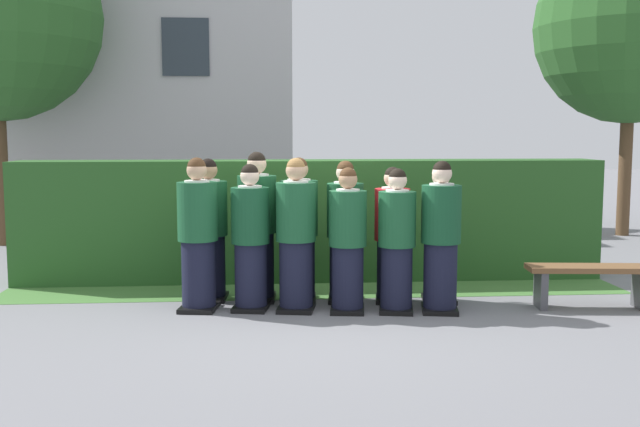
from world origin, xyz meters
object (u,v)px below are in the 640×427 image
Objects in this scene: student_front_row_2 at (296,238)px; student_front_row_5 at (441,240)px; wooden_bench at (591,277)px; student_front_row_1 at (250,241)px; student_rear_row_0 at (209,233)px; student_in_red_blazer at (392,238)px; student_rear_row_1 at (257,230)px; student_front_row_3 at (348,244)px; student_rear_row_2 at (299,233)px; student_rear_row_5 at (440,237)px; student_front_row_0 at (198,238)px; student_rear_row_3 at (345,235)px; student_front_row_4 at (397,244)px.

student_front_row_5 is (1.57, -0.18, -0.01)m from student_front_row_2.
student_front_row_1 is at bearing 176.52° from wooden_bench.
student_rear_row_0 is (-0.49, 0.53, 0.02)m from student_front_row_1.
student_front_row_5 is at bearing -49.19° from student_in_red_blazer.
wooden_bench is at bearing -10.04° from student_rear_row_0.
student_front_row_1 is 0.47m from student_rear_row_1.
student_front_row_2 reaches higher than student_front_row_3.
student_rear_row_2 is at bearing 173.27° from student_in_red_blazer.
student_rear_row_5 is 1.10× the size of wooden_bench.
student_in_red_blazer is at bearing 9.28° from student_front_row_1.
wooden_bench is at bearing -3.48° from student_front_row_1.
student_rear_row_5 is at bearing -5.85° from student_rear_row_2.
wooden_bench is (1.60, -0.45, -0.40)m from student_rear_row_5.
student_front_row_3 is at bearing -6.96° from student_front_row_0.
student_rear_row_2 is at bearing 83.20° from student_front_row_2.
student_rear_row_3 is at bearing 10.83° from student_front_row_0.
student_rear_row_2 is 1.02× the size of student_rear_row_3.
student_rear_row_1 is at bearing 172.77° from student_in_red_blazer.
student_rear_row_5 is at bearing -6.46° from student_rear_row_0.
student_rear_row_2 is at bearing 169.11° from wooden_bench.
student_front_row_0 is at bearing 174.05° from student_front_row_5.
student_rear_row_1 is (0.07, 0.46, 0.06)m from student_front_row_1.
student_rear_row_2 is at bearing 174.75° from student_rear_row_3.
student_front_row_2 is at bearing -144.87° from student_rear_row_3.
student_rear_row_1 reaches higher than student_rear_row_2.
student_rear_row_1 is 1.04× the size of student_rear_row_2.
student_in_red_blazer is (0.56, 0.44, -0.01)m from student_front_row_3.
student_front_row_3 is 0.95× the size of student_rear_row_0.
student_rear_row_3 is (0.03, 0.52, 0.03)m from student_front_row_3.
student_front_row_0 reaches higher than student_rear_row_0.
student_in_red_blazer is (-0.44, 0.51, -0.04)m from student_front_row_5.
student_front_row_1 is 0.96× the size of student_front_row_2.
student_front_row_4 is at bearing -7.59° from student_front_row_2.
student_front_row_1 is 0.97× the size of student_rear_row_0.
student_in_red_blazer is (0.54, -0.08, -0.03)m from student_rear_row_3.
student_front_row_0 is 1.07× the size of student_front_row_3.
student_front_row_4 reaches higher than wooden_bench.
student_rear_row_3 is (1.01, -0.12, -0.05)m from student_rear_row_1.
student_front_row_2 reaches higher than student_in_red_blazer.
student_front_row_4 is (0.53, -0.04, -0.00)m from student_front_row_3.
student_rear_row_0 is (-2.55, 0.78, 0.00)m from student_front_row_5.
student_front_row_1 is at bearing -2.44° from student_front_row_0.
student_front_row_2 is 1.01× the size of student_rear_row_0.
student_front_row_2 is 1.10m from student_front_row_4.
student_front_row_0 is at bearing 173.04° from student_front_row_3.
student_rear_row_0 is at bearing 148.89° from student_front_row_2.
student_rear_row_2 is at bearing 17.99° from student_front_row_0.
student_rear_row_0 is at bearing 160.36° from student_front_row_4.
student_in_red_blazer is (2.11, -0.26, -0.05)m from student_rear_row_0.
student_rear_row_1 reaches higher than student_rear_row_0.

